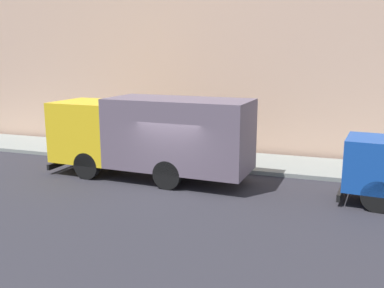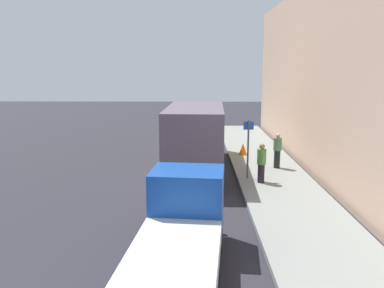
# 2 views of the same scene
# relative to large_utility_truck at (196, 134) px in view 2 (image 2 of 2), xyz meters

# --- Properties ---
(ground) EXTENTS (80.00, 80.00, 0.00)m
(ground) POSITION_rel_large_utility_truck_xyz_m (-1.17, -1.31, -1.83)
(ground) COLOR #29282F
(sidewalk) EXTENTS (3.31, 30.00, 0.17)m
(sidewalk) POSITION_rel_large_utility_truck_xyz_m (3.49, -1.31, -1.75)
(sidewalk) COLOR gray
(sidewalk) RESTS_ON ground
(building_facade) EXTENTS (0.50, 30.00, 9.07)m
(building_facade) POSITION_rel_large_utility_truck_xyz_m (5.65, -1.31, 2.70)
(building_facade) COLOR #CFA68B
(building_facade) RESTS_ON ground
(large_utility_truck) EXTENTS (2.87, 8.40, 3.27)m
(large_utility_truck) POSITION_rel_large_utility_truck_xyz_m (0.00, 0.00, 0.00)
(large_utility_truck) COLOR gold
(large_utility_truck) RESTS_ON ground
(small_flatbed_truck) EXTENTS (2.47, 5.24, 2.23)m
(small_flatbed_truck) POSITION_rel_large_utility_truck_xyz_m (-0.36, -9.23, -0.77)
(small_flatbed_truck) COLOR #15439C
(small_flatbed_truck) RESTS_ON ground
(pedestrian_walking) EXTENTS (0.49, 0.49, 1.70)m
(pedestrian_walking) POSITION_rel_large_utility_truck_xyz_m (3.93, -0.10, -0.77)
(pedestrian_walking) COLOR black
(pedestrian_walking) RESTS_ON sidewalk
(pedestrian_standing) EXTENTS (0.52, 0.52, 1.69)m
(pedestrian_standing) POSITION_rel_large_utility_truck_xyz_m (2.75, -2.57, -0.77)
(pedestrian_standing) COLOR #261C2B
(pedestrian_standing) RESTS_ON sidewalk
(traffic_cone_orange) EXTENTS (0.46, 0.46, 0.66)m
(traffic_cone_orange) POSITION_rel_large_utility_truck_xyz_m (2.61, 2.77, -1.33)
(traffic_cone_orange) COLOR orange
(traffic_cone_orange) RESTS_ON sidewalk
(street_sign_post) EXTENTS (0.44, 0.08, 2.60)m
(street_sign_post) POSITION_rel_large_utility_truck_xyz_m (2.25, -1.92, -0.13)
(street_sign_post) COLOR #4C5156
(street_sign_post) RESTS_ON sidewalk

